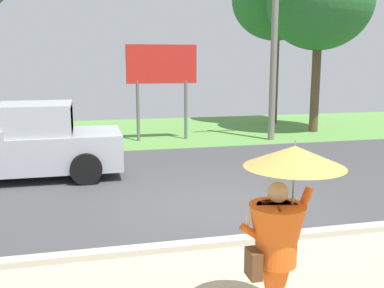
{
  "coord_description": "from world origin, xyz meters",
  "views": [
    {
      "loc": [
        -2.63,
        -8.45,
        2.93
      ],
      "look_at": [
        -0.37,
        1.0,
        1.1
      ],
      "focal_mm": 41.59,
      "sensor_mm": 36.0,
      "label": 1
    }
  ],
  "objects_px": {
    "pickup_truck": "(17,144)",
    "utility_pole": "(274,42)",
    "monk_pedestrian": "(280,234)",
    "tree_left_far": "(320,2)",
    "roadside_billboard": "(162,71)"
  },
  "relations": [
    {
      "from": "pickup_truck",
      "to": "utility_pole",
      "type": "height_order",
      "value": "utility_pole"
    },
    {
      "from": "monk_pedestrian",
      "to": "tree_left_far",
      "type": "relative_size",
      "value": 0.3
    },
    {
      "from": "tree_left_far",
      "to": "roadside_billboard",
      "type": "bearing_deg",
      "value": -175.93
    },
    {
      "from": "monk_pedestrian",
      "to": "pickup_truck",
      "type": "distance_m",
      "value": 8.41
    },
    {
      "from": "monk_pedestrian",
      "to": "pickup_truck",
      "type": "bearing_deg",
      "value": 104.47
    },
    {
      "from": "roadside_billboard",
      "to": "tree_left_far",
      "type": "distance_m",
      "value": 7.01
    },
    {
      "from": "tree_left_far",
      "to": "utility_pole",
      "type": "bearing_deg",
      "value": -150.99
    },
    {
      "from": "pickup_truck",
      "to": "roadside_billboard",
      "type": "xyz_separation_m",
      "value": [
        4.48,
        4.59,
        1.68
      ]
    },
    {
      "from": "monk_pedestrian",
      "to": "tree_left_far",
      "type": "bearing_deg",
      "value": 48.62
    },
    {
      "from": "pickup_truck",
      "to": "utility_pole",
      "type": "relative_size",
      "value": 0.76
    },
    {
      "from": "utility_pole",
      "to": "tree_left_far",
      "type": "distance_m",
      "value": 3.28
    },
    {
      "from": "tree_left_far",
      "to": "monk_pedestrian",
      "type": "bearing_deg",
      "value": -119.99
    },
    {
      "from": "utility_pole",
      "to": "roadside_billboard",
      "type": "bearing_deg",
      "value": 166.91
    },
    {
      "from": "monk_pedestrian",
      "to": "utility_pole",
      "type": "height_order",
      "value": "utility_pole"
    },
    {
      "from": "pickup_truck",
      "to": "tree_left_far",
      "type": "height_order",
      "value": "tree_left_far"
    }
  ]
}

